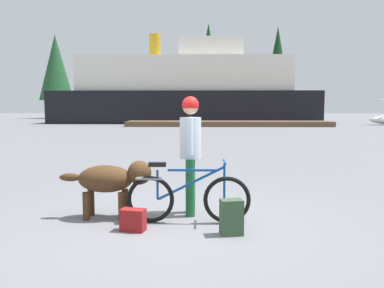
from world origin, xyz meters
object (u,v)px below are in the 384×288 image
backpack (231,217)px  bicycle (187,197)px  person_cyclist (190,143)px  dog (112,179)px  handbag_pannier (133,220)px  ferry_boat (186,92)px

backpack → bicycle: bearing=139.1°
person_cyclist → bicycle: bearing=-93.5°
dog → handbag_pannier: (0.41, -0.61, -0.43)m
bicycle → dog: bearing=168.6°
person_cyclist → dog: (-1.15, -0.23, -0.52)m
bicycle → backpack: 0.78m
bicycle → handbag_pannier: size_ratio=5.46×
bicycle → ferry_boat: (-1.40, 34.22, 2.63)m
backpack → person_cyclist: bearing=120.0°
person_cyclist → handbag_pannier: bearing=-131.4°
bicycle → handbag_pannier: bicycle is taller
backpack → dog: bearing=156.8°
backpack → ferry_boat: 34.90m
dog → handbag_pannier: 0.85m
dog → backpack: (1.71, -0.73, -0.35)m
dog → ferry_boat: bearing=90.5°
person_cyclist → backpack: person_cyclist is taller
bicycle → dog: bicycle is taller
person_cyclist → dog: 1.28m
bicycle → person_cyclist: bearing=86.5°
bicycle → person_cyclist: (0.03, 0.46, 0.72)m
dog → person_cyclist: bearing=11.2°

